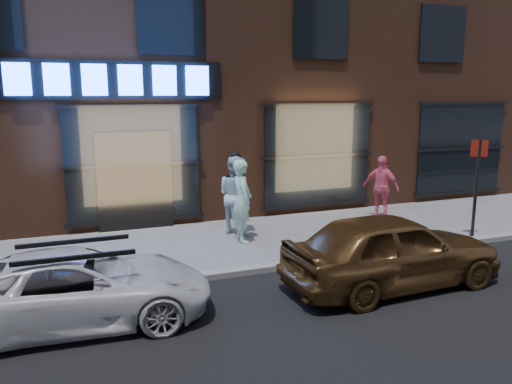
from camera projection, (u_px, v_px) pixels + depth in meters
ground at (168, 284)px, 8.77m from camera, size 90.00×90.00×0.00m
curb at (167, 281)px, 8.76m from camera, size 60.00×0.25×0.12m
storefront_building at (111, 31)px, 15.09m from camera, size 30.20×8.28×10.30m
man_bowtie at (242, 201)px, 11.14m from camera, size 0.47×0.70×1.87m
man_cap at (235, 195)px, 11.79m from camera, size 1.03×1.13×1.88m
passerby at (381, 188)px, 13.19m from camera, size 0.88×1.06×1.70m
white_suv at (77, 288)px, 7.20m from camera, size 3.97×2.02×1.07m
gold_sedan at (392, 250)px, 8.54m from camera, size 3.93×1.70×1.32m
sign_post at (477, 180)px, 11.19m from camera, size 0.35×0.17×2.30m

